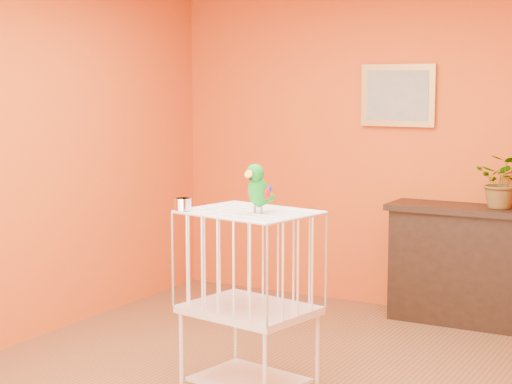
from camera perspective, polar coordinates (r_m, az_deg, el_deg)
The scene contains 7 objects.
room_shell at distance 4.99m, azimuth 0.74°, elevation 4.26°, with size 4.50×4.50×4.50m.
console_cabinet at distance 6.79m, azimuth 13.92°, elevation -4.75°, with size 1.23×0.44×0.92m.
potted_plant at distance 6.64m, azimuth 16.14°, elevation 0.30°, with size 0.37×0.41×0.32m, color #26722D.
framed_picture at distance 7.02m, azimuth 9.44°, elevation 6.37°, with size 0.62×0.04×0.50m.
birdcage at distance 5.08m, azimuth -0.46°, elevation -7.23°, with size 0.80×0.67×1.10m.
feed_cup at distance 5.01m, azimuth -4.90°, elevation -0.81°, with size 0.10×0.10×0.07m, color silver.
parrot at distance 4.89m, azimuth 0.14°, elevation 0.28°, with size 0.14×0.26×0.29m.
Camera 1 is at (2.37, -4.39, 1.84)m, focal length 60.00 mm.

